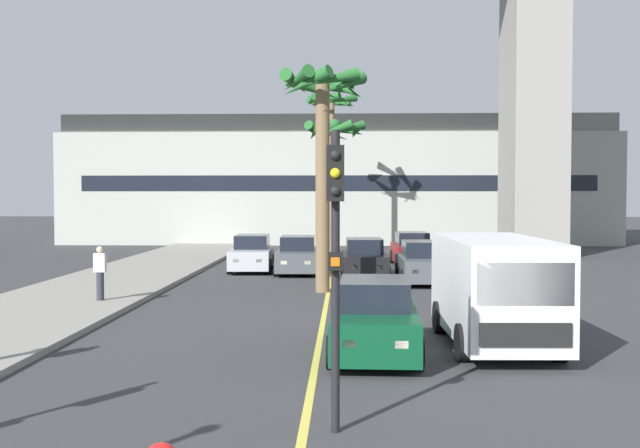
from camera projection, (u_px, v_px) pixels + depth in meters
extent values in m
cube|color=gray|center=(15.00, 319.00, 19.71)|extent=(4.80, 80.00, 0.15)
cube|color=#DBCC4C|center=(329.00, 286.00, 27.43)|extent=(0.14, 56.00, 0.01)
cube|color=gray|center=(533.00, 99.00, 40.48)|extent=(2.80, 4.40, 16.80)
cube|color=#ADB2A8|center=(337.00, 189.00, 52.83)|extent=(36.90, 8.00, 7.35)
cube|color=gray|center=(337.00, 128.00, 52.67)|extent=(36.16, 7.20, 1.20)
cube|color=black|center=(337.00, 183.00, 48.80)|extent=(33.21, 0.04, 1.00)
cube|color=#0C4728|center=(374.00, 327.00, 15.60)|extent=(1.82, 4.15, 0.80)
cube|color=black|center=(375.00, 293.00, 15.73)|extent=(1.45, 2.09, 0.60)
cube|color=#F2EDCC|center=(402.00, 344.00, 13.57)|extent=(0.24, 0.09, 0.14)
cube|color=#F2EDCC|center=(349.00, 344.00, 13.63)|extent=(0.24, 0.09, 0.14)
cylinder|color=black|center=(418.00, 353.00, 14.29)|extent=(0.24, 0.65, 0.64)
cylinder|color=black|center=(332.00, 352.00, 14.40)|extent=(0.24, 0.65, 0.64)
cylinder|color=black|center=(410.00, 329.00, 16.83)|extent=(0.24, 0.65, 0.64)
cylinder|color=black|center=(338.00, 329.00, 16.93)|extent=(0.24, 0.65, 0.64)
cube|color=#4C5156|center=(298.00, 259.00, 31.88)|extent=(1.80, 4.14, 0.80)
cube|color=black|center=(298.00, 243.00, 32.01)|extent=(1.44, 2.08, 0.60)
cube|color=#F2EDCC|center=(308.00, 263.00, 29.87)|extent=(0.24, 0.09, 0.14)
cube|color=#F2EDCC|center=(284.00, 263.00, 29.88)|extent=(0.24, 0.09, 0.14)
cylinder|color=black|center=(316.00, 269.00, 30.62)|extent=(0.24, 0.65, 0.64)
cylinder|color=black|center=(276.00, 269.00, 30.63)|extent=(0.24, 0.65, 0.64)
cylinder|color=black|center=(317.00, 263.00, 33.16)|extent=(0.24, 0.65, 0.64)
cylinder|color=black|center=(280.00, 263.00, 33.17)|extent=(0.24, 0.65, 0.64)
cube|color=black|center=(364.00, 263.00, 30.17)|extent=(1.80, 4.14, 0.80)
cube|color=black|center=(364.00, 246.00, 30.29)|extent=(1.44, 2.08, 0.60)
cube|color=#F2EDCC|center=(380.00, 267.00, 28.15)|extent=(0.24, 0.09, 0.14)
cube|color=#F2EDCC|center=(354.00, 267.00, 28.16)|extent=(0.24, 0.09, 0.14)
cylinder|color=black|center=(387.00, 273.00, 28.90)|extent=(0.24, 0.65, 0.64)
cylinder|color=black|center=(345.00, 273.00, 28.92)|extent=(0.24, 0.65, 0.64)
cylinder|color=black|center=(382.00, 267.00, 31.44)|extent=(0.24, 0.65, 0.64)
cylinder|color=black|center=(343.00, 267.00, 31.46)|extent=(0.24, 0.65, 0.64)
cube|color=maroon|center=(412.00, 253.00, 35.23)|extent=(1.81, 4.14, 0.80)
cube|color=black|center=(412.00, 239.00, 35.35)|extent=(1.45, 2.09, 0.60)
cube|color=#F2EDCC|center=(428.00, 256.00, 33.22)|extent=(0.24, 0.09, 0.14)
cube|color=#F2EDCC|center=(407.00, 256.00, 33.22)|extent=(0.24, 0.09, 0.14)
cylinder|color=black|center=(434.00, 261.00, 33.96)|extent=(0.24, 0.65, 0.64)
cylinder|color=black|center=(398.00, 261.00, 33.98)|extent=(0.24, 0.65, 0.64)
cylinder|color=black|center=(426.00, 257.00, 36.50)|extent=(0.24, 0.65, 0.64)
cylinder|color=black|center=(392.00, 257.00, 36.52)|extent=(0.24, 0.65, 0.64)
cube|color=#B7BABF|center=(252.00, 258.00, 32.81)|extent=(1.85, 4.16, 0.80)
cube|color=black|center=(252.00, 242.00, 32.93)|extent=(1.47, 2.10, 0.60)
cube|color=#F2EDCC|center=(259.00, 261.00, 30.80)|extent=(0.24, 0.09, 0.14)
cube|color=#F2EDCC|center=(236.00, 261.00, 30.79)|extent=(0.24, 0.09, 0.14)
cylinder|color=black|center=(269.00, 266.00, 31.55)|extent=(0.24, 0.65, 0.64)
cylinder|color=black|center=(230.00, 266.00, 31.54)|extent=(0.24, 0.65, 0.64)
cylinder|color=black|center=(272.00, 261.00, 34.09)|extent=(0.24, 0.65, 0.64)
cylinder|color=black|center=(236.00, 261.00, 34.08)|extent=(0.24, 0.65, 0.64)
cube|color=#4C5156|center=(423.00, 267.00, 28.40)|extent=(1.74, 4.12, 0.80)
cube|color=black|center=(422.00, 249.00, 28.53)|extent=(1.41, 2.06, 0.60)
cube|color=#F2EDCC|center=(443.00, 272.00, 26.38)|extent=(0.24, 0.08, 0.14)
cube|color=#F2EDCC|center=(416.00, 272.00, 26.41)|extent=(0.24, 0.08, 0.14)
cylinder|color=black|center=(449.00, 278.00, 27.12)|extent=(0.23, 0.64, 0.64)
cylinder|color=black|center=(404.00, 278.00, 27.16)|extent=(0.23, 0.64, 0.64)
cylinder|color=black|center=(440.00, 271.00, 29.66)|extent=(0.23, 0.64, 0.64)
cylinder|color=black|center=(398.00, 271.00, 29.70)|extent=(0.23, 0.64, 0.64)
cube|color=white|center=(494.00, 286.00, 16.54)|extent=(2.14, 5.25, 2.10)
cube|color=black|center=(525.00, 284.00, 13.97)|extent=(1.80, 0.13, 0.80)
cube|color=black|center=(526.00, 335.00, 13.95)|extent=(1.70, 0.11, 0.44)
cylinder|color=black|center=(559.00, 343.00, 15.01)|extent=(0.28, 0.77, 0.76)
cylinder|color=black|center=(463.00, 343.00, 15.03)|extent=(0.28, 0.77, 0.76)
cylinder|color=black|center=(519.00, 317.00, 18.13)|extent=(0.28, 0.77, 0.76)
cylinder|color=black|center=(440.00, 317.00, 18.14)|extent=(0.28, 0.77, 0.76)
cylinder|color=black|center=(335.00, 282.00, 10.50)|extent=(0.12, 0.12, 4.20)
cube|color=black|center=(335.00, 173.00, 10.30)|extent=(0.24, 0.20, 0.76)
sphere|color=black|center=(335.00, 155.00, 10.20)|extent=(0.14, 0.14, 0.14)
sphere|color=yellow|center=(335.00, 173.00, 10.20)|extent=(0.14, 0.14, 0.14)
sphere|color=black|center=(335.00, 191.00, 10.21)|extent=(0.14, 0.14, 0.14)
cube|color=black|center=(335.00, 261.00, 10.37)|extent=(0.20, 0.16, 0.24)
cube|color=orange|center=(335.00, 262.00, 10.29)|extent=(0.12, 0.03, 0.12)
cylinder|color=brown|center=(332.00, 177.00, 42.92)|extent=(0.32, 0.32, 8.57)
sphere|color=#236028|center=(332.00, 98.00, 42.75)|extent=(0.60, 0.60, 0.60)
cone|color=#236028|center=(349.00, 104.00, 42.80)|extent=(0.59, 2.02, 1.02)
cone|color=#236028|center=(342.00, 104.00, 43.52)|extent=(1.87, 1.54, 0.84)
cone|color=#236028|center=(322.00, 106.00, 43.56)|extent=(1.87, 1.53, 1.02)
cone|color=#236028|center=(314.00, 102.00, 42.72)|extent=(0.58, 2.02, 0.80)
cone|color=#236028|center=(324.00, 100.00, 41.88)|extent=(2.00, 1.23, 0.83)
cone|color=#236028|center=(341.00, 100.00, 41.93)|extent=(1.90, 1.48, 0.80)
cylinder|color=brown|center=(335.00, 197.00, 35.15)|extent=(0.37, 0.37, 6.35)
sphere|color=#236028|center=(335.00, 125.00, 35.02)|extent=(0.60, 0.60, 0.60)
cone|color=#236028|center=(355.00, 132.00, 34.88)|extent=(0.69, 1.94, 1.04)
cone|color=#236028|center=(349.00, 131.00, 35.65)|extent=(1.64, 1.69, 0.85)
cone|color=#236028|center=(330.00, 133.00, 35.94)|extent=(1.96, 0.96, 0.99)
cone|color=#236028|center=(316.00, 133.00, 35.42)|extent=(1.13, 1.93, 1.00)
cone|color=#236028|center=(315.00, 132.00, 34.78)|extent=(1.01, 1.95, 1.00)
cone|color=#236028|center=(333.00, 131.00, 34.11)|extent=(1.93, 0.60, 1.03)
cone|color=#236028|center=(347.00, 129.00, 34.28)|extent=(1.78, 1.52, 0.86)
cylinder|color=brown|center=(323.00, 187.00, 25.62)|extent=(0.48, 0.48, 7.12)
sphere|color=#236028|center=(323.00, 77.00, 25.48)|extent=(0.60, 0.60, 0.60)
cone|color=#236028|center=(351.00, 86.00, 25.53)|extent=(0.59, 2.00, 0.99)
cone|color=#236028|center=(347.00, 90.00, 25.98)|extent=(1.42, 1.89, 1.10)
cone|color=#236028|center=(332.00, 88.00, 26.39)|extent=(2.02, 1.01, 0.92)
cone|color=#236028|center=(312.00, 89.00, 26.38)|extent=(1.99, 1.18, 0.97)
cone|color=#236028|center=(296.00, 84.00, 25.80)|extent=(1.01, 2.02, 0.79)
cone|color=#236028|center=(297.00, 81.00, 25.05)|extent=(1.33, 1.95, 0.81)
cone|color=#236028|center=(306.00, 83.00, 24.69)|extent=(1.90, 1.41, 1.05)
cone|color=#236028|center=(330.00, 79.00, 24.55)|extent=(2.02, 0.98, 0.88)
cone|color=#236028|center=(345.00, 84.00, 24.87)|extent=(1.56, 1.81, 1.07)
cylinder|color=#2D2D38|center=(100.00, 286.00, 22.67)|extent=(0.22, 0.22, 0.85)
cube|color=white|center=(100.00, 263.00, 22.64)|extent=(0.34, 0.22, 0.56)
sphere|color=beige|center=(100.00, 250.00, 22.63)|extent=(0.20, 0.20, 0.20)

